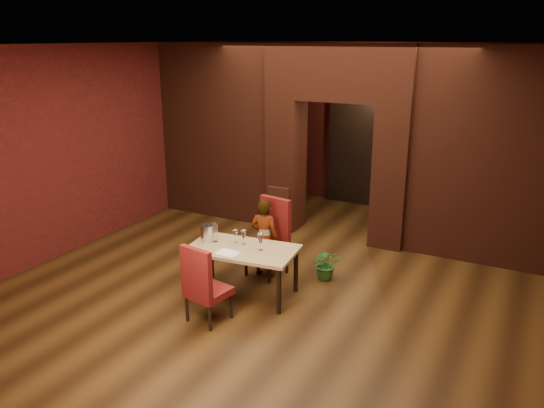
{
  "coord_description": "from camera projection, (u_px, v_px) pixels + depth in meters",
  "views": [
    {
      "loc": [
        3.06,
        -6.17,
        3.3
      ],
      "look_at": [
        -0.18,
        0.0,
        1.09
      ],
      "focal_mm": 35.0,
      "sensor_mm": 36.0,
      "label": 1
    }
  ],
  "objects": [
    {
      "name": "floor",
      "position": [
        283.0,
        278.0,
        7.56
      ],
      "size": [
        8.0,
        8.0,
        0.0
      ],
      "primitive_type": "plane",
      "color": "#412810",
      "rests_on": "ground"
    },
    {
      "name": "ceiling",
      "position": [
        285.0,
        45.0,
        6.59
      ],
      "size": [
        7.0,
        8.0,
        0.04
      ],
      "primitive_type": "cube",
      "color": "silver",
      "rests_on": "ground"
    },
    {
      "name": "wall_back",
      "position": [
        374.0,
        127.0,
        10.45
      ],
      "size": [
        7.0,
        0.04,
        3.2
      ],
      "primitive_type": "cube",
      "color": "maroon",
      "rests_on": "ground"
    },
    {
      "name": "wall_front",
      "position": [
        29.0,
        291.0,
        3.7
      ],
      "size": [
        7.0,
        0.04,
        3.2
      ],
      "primitive_type": "cube",
      "color": "maroon",
      "rests_on": "ground"
    },
    {
      "name": "wall_left",
      "position": [
        92.0,
        146.0,
        8.62
      ],
      "size": [
        0.04,
        8.0,
        3.2
      ],
      "primitive_type": "cube",
      "color": "maroon",
      "rests_on": "ground"
    },
    {
      "name": "pillar_left",
      "position": [
        286.0,
        164.0,
        9.32
      ],
      "size": [
        0.55,
        0.55,
        2.3
      ],
      "primitive_type": "cube",
      "color": "maroon",
      "rests_on": "ground"
    },
    {
      "name": "pillar_right",
      "position": [
        392.0,
        177.0,
        8.48
      ],
      "size": [
        0.55,
        0.55,
        2.3
      ],
      "primitive_type": "cube",
      "color": "maroon",
      "rests_on": "ground"
    },
    {
      "name": "lintel",
      "position": [
        340.0,
        72.0,
        8.41
      ],
      "size": [
        2.45,
        0.55,
        0.9
      ],
      "primitive_type": "cube",
      "color": "maroon",
      "rests_on": "ground"
    },
    {
      "name": "wing_wall_left",
      "position": [
        218.0,
        132.0,
        9.81
      ],
      "size": [
        2.28,
        0.35,
        3.2
      ],
      "primitive_type": "cube",
      "color": "maroon",
      "rests_on": "ground"
    },
    {
      "name": "wing_wall_right",
      "position": [
        490.0,
        158.0,
        7.71
      ],
      "size": [
        2.28,
        0.35,
        3.2
      ],
      "primitive_type": "cube",
      "color": "maroon",
      "rests_on": "ground"
    },
    {
      "name": "vent_panel",
      "position": [
        278.0,
        201.0,
        9.25
      ],
      "size": [
        0.4,
        0.03,
        0.5
      ],
      "primitive_type": "cube",
      "color": "brown",
      "rests_on": "ground"
    },
    {
      "name": "rear_door",
      "position": [
        353.0,
        152.0,
        10.74
      ],
      "size": [
        0.9,
        0.08,
        2.1
      ],
      "primitive_type": "cube",
      "color": "black",
      "rests_on": "ground"
    },
    {
      "name": "rear_door_frame",
      "position": [
        352.0,
        153.0,
        10.71
      ],
      "size": [
        1.02,
        0.04,
        2.22
      ],
      "primitive_type": "cube",
      "color": "black",
      "rests_on": "ground"
    },
    {
      "name": "dining_table",
      "position": [
        243.0,
        271.0,
        7.01
      ],
      "size": [
        1.49,
        0.95,
        0.66
      ],
      "primitive_type": "cube",
      "rotation": [
        0.0,
        0.0,
        0.11
      ],
      "color": "tan",
      "rests_on": "ground"
    },
    {
      "name": "chair_far",
      "position": [
        267.0,
        238.0,
        7.54
      ],
      "size": [
        0.58,
        0.58,
        1.11
      ],
      "primitive_type": "cube",
      "rotation": [
        0.0,
        0.0,
        -0.17
      ],
      "color": "maroon",
      "rests_on": "ground"
    },
    {
      "name": "chair_near",
      "position": [
        208.0,
        282.0,
        6.32
      ],
      "size": [
        0.52,
        0.52,
        0.99
      ],
      "primitive_type": "cube",
      "rotation": [
        0.0,
        0.0,
        2.98
      ],
      "color": "maroon",
      "rests_on": "ground"
    },
    {
      "name": "person_seated",
      "position": [
        264.0,
        238.0,
        7.51
      ],
      "size": [
        0.43,
        0.3,
        1.14
      ],
      "primitive_type": "imported",
      "rotation": [
        0.0,
        0.0,
        3.21
      ],
      "color": "silver",
      "rests_on": "ground"
    },
    {
      "name": "wine_glass_a",
      "position": [
        235.0,
        237.0,
        7.06
      ],
      "size": [
        0.07,
        0.07,
        0.18
      ],
      "primitive_type": null,
      "color": "white",
      "rests_on": "dining_table"
    },
    {
      "name": "wine_glass_b",
      "position": [
        244.0,
        237.0,
        7.0
      ],
      "size": [
        0.08,
        0.08,
        0.2
      ],
      "primitive_type": null,
      "color": "white",
      "rests_on": "dining_table"
    },
    {
      "name": "wine_glass_c",
      "position": [
        260.0,
        242.0,
        6.81
      ],
      "size": [
        0.09,
        0.09,
        0.23
      ],
      "primitive_type": null,
      "color": "white",
      "rests_on": "dining_table"
    },
    {
      "name": "tasting_sheet",
      "position": [
        228.0,
        253.0,
        6.75
      ],
      "size": [
        0.29,
        0.22,
        0.0
      ],
      "primitive_type": "cube",
      "rotation": [
        0.0,
        0.0,
        -0.05
      ],
      "color": "white",
      "rests_on": "dining_table"
    },
    {
      "name": "wine_bucket",
      "position": [
        208.0,
        233.0,
        7.11
      ],
      "size": [
        0.19,
        0.19,
        0.23
      ],
      "primitive_type": "cylinder",
      "color": "silver",
      "rests_on": "dining_table"
    },
    {
      "name": "water_bottle",
      "position": [
        215.0,
        232.0,
        7.09
      ],
      "size": [
        0.06,
        0.06,
        0.27
      ],
      "primitive_type": "cylinder",
      "color": "white",
      "rests_on": "dining_table"
    },
    {
      "name": "potted_plant",
      "position": [
        327.0,
        264.0,
        7.48
      ],
      "size": [
        0.53,
        0.51,
        0.46
      ],
      "primitive_type": "imported",
      "rotation": [
        0.0,
        0.0,
        0.44
      ],
      "color": "#2C6428",
      "rests_on": "ground"
    }
  ]
}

